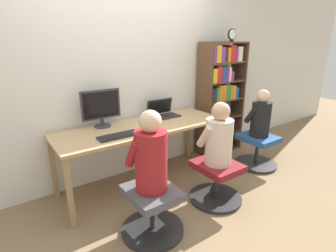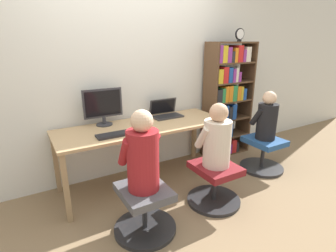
# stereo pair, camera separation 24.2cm
# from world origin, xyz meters

# --- Properties ---
(ground_plane) EXTENTS (14.00, 14.00, 0.00)m
(ground_plane) POSITION_xyz_m (0.00, 0.00, 0.00)
(ground_plane) COLOR #846B4C
(wall_back) EXTENTS (10.00, 0.05, 2.60)m
(wall_back) POSITION_xyz_m (0.00, 0.76, 1.30)
(wall_back) COLOR silver
(wall_back) RESTS_ON ground_plane
(desk) EXTENTS (1.97, 0.69, 0.73)m
(desk) POSITION_xyz_m (0.00, 0.35, 0.66)
(desk) COLOR tan
(desk) RESTS_ON ground_plane
(desktop_monitor) EXTENTS (0.45, 0.18, 0.42)m
(desktop_monitor) POSITION_xyz_m (-0.39, 0.58, 0.95)
(desktop_monitor) COLOR #333338
(desktop_monitor) RESTS_ON desk
(laptop) EXTENTS (0.38, 0.25, 0.22)m
(laptop) POSITION_xyz_m (0.40, 0.53, 0.78)
(laptop) COLOR #2D2D30
(laptop) RESTS_ON desk
(keyboard) EXTENTS (0.43, 0.14, 0.03)m
(keyboard) POSITION_xyz_m (-0.38, 0.17, 0.75)
(keyboard) COLOR #232326
(keyboard) RESTS_ON desk
(computer_mouse_by_keyboard) EXTENTS (0.06, 0.11, 0.04)m
(computer_mouse_by_keyboard) POSITION_xyz_m (-0.10, 0.19, 0.75)
(computer_mouse_by_keyboard) COLOR black
(computer_mouse_by_keyboard) RESTS_ON desk
(office_chair_left) EXTENTS (0.57, 0.57, 0.43)m
(office_chair_left) POSITION_xyz_m (-0.38, -0.44, 0.22)
(office_chair_left) COLOR #262628
(office_chair_left) RESTS_ON ground_plane
(office_chair_right) EXTENTS (0.57, 0.57, 0.43)m
(office_chair_right) POSITION_xyz_m (0.46, -0.40, 0.22)
(office_chair_right) COLOR #262628
(office_chair_right) RESTS_ON ground_plane
(person_at_monitor) EXTENTS (0.34, 0.32, 0.70)m
(person_at_monitor) POSITION_xyz_m (-0.38, -0.43, 0.75)
(person_at_monitor) COLOR maroon
(person_at_monitor) RESTS_ON office_chair_left
(person_at_laptop) EXTENTS (0.34, 0.31, 0.65)m
(person_at_laptop) POSITION_xyz_m (0.46, -0.40, 0.72)
(person_at_laptop) COLOR beige
(person_at_laptop) RESTS_ON office_chair_right
(bookshelf) EXTENTS (0.72, 0.30, 1.65)m
(bookshelf) POSITION_xyz_m (1.40, 0.52, 0.84)
(bookshelf) COLOR #513823
(bookshelf) RESTS_ON ground_plane
(desk_clock) EXTENTS (0.15, 0.03, 0.17)m
(desk_clock) POSITION_xyz_m (1.50, 0.45, 1.74)
(desk_clock) COLOR black
(desk_clock) RESTS_ON bookshelf
(office_chair_side) EXTENTS (0.57, 0.57, 0.43)m
(office_chair_side) POSITION_xyz_m (1.52, -0.13, 0.22)
(office_chair_side) COLOR #262628
(office_chair_side) RESTS_ON ground_plane
(person_near_shelf) EXTENTS (0.31, 0.29, 0.63)m
(person_near_shelf) POSITION_xyz_m (1.52, -0.13, 0.71)
(person_near_shelf) COLOR black
(person_near_shelf) RESTS_ON office_chair_side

